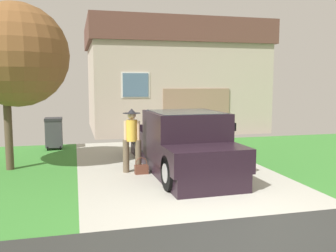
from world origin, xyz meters
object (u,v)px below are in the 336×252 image
(pickup_truck, at_px, (183,145))
(wheeled_trash_bin, at_px, (54,132))
(front_yard_tree, at_px, (12,57))
(person_with_hat, at_px, (132,138))
(house_with_garage, at_px, (171,77))
(handbag, at_px, (141,169))

(pickup_truck, xyz_separation_m, wheeled_trash_bin, (-3.56, 4.49, -0.12))
(front_yard_tree, bearing_deg, person_with_hat, -21.39)
(wheeled_trash_bin, bearing_deg, pickup_truck, -51.65)
(person_with_hat, bearing_deg, pickup_truck, 6.64)
(pickup_truck, relative_size, person_with_hat, 3.22)
(person_with_hat, xyz_separation_m, house_with_garage, (3.47, 9.12, 1.76))
(person_with_hat, xyz_separation_m, front_yard_tree, (-3.06, 1.20, 2.17))
(pickup_truck, distance_m, person_with_hat, 1.38)
(wheeled_trash_bin, bearing_deg, handbag, -61.23)
(handbag, distance_m, house_with_garage, 10.22)
(person_with_hat, xyz_separation_m, handbag, (0.21, -0.22, -0.80))
(house_with_garage, relative_size, front_yard_tree, 1.90)
(pickup_truck, bearing_deg, handbag, -4.90)
(handbag, distance_m, wheeled_trash_bin, 5.07)
(house_with_garage, xyz_separation_m, wheeled_trash_bin, (-5.69, -4.92, -2.08))
(handbag, relative_size, wheeled_trash_bin, 0.39)
(handbag, bearing_deg, pickup_truck, -3.39)
(pickup_truck, height_order, front_yard_tree, front_yard_tree)
(handbag, bearing_deg, front_yard_tree, 156.49)
(pickup_truck, xyz_separation_m, house_with_garage, (2.14, 9.41, 1.96))
(person_with_hat, height_order, handbag, person_with_hat)
(wheeled_trash_bin, bearing_deg, house_with_garage, 40.83)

